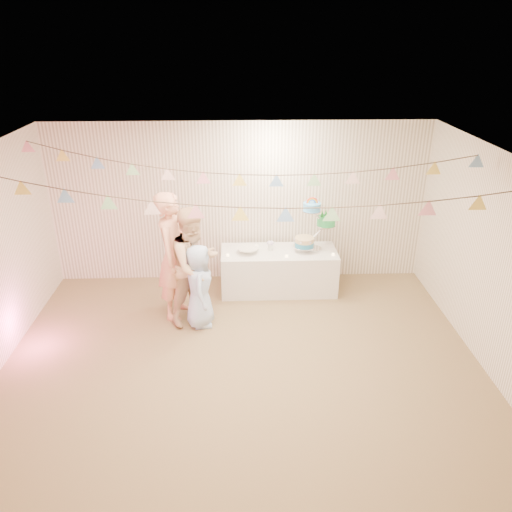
{
  "coord_description": "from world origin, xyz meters",
  "views": [
    {
      "loc": [
        -0.01,
        -5.1,
        3.86
      ],
      "look_at": [
        0.2,
        0.8,
        1.15
      ],
      "focal_mm": 35.0,
      "sensor_mm": 36.0,
      "label": 1
    }
  ],
  "objects_px": {
    "person_adult_b": "(195,266)",
    "table": "(279,270)",
    "person_adult_a": "(174,256)",
    "person_child": "(199,286)",
    "cake_stand": "(315,221)"
  },
  "relations": [
    {
      "from": "person_adult_b",
      "to": "table",
      "type": "bearing_deg",
      "value": -13.55
    },
    {
      "from": "table",
      "to": "person_adult_a",
      "type": "distance_m",
      "value": 1.79
    },
    {
      "from": "person_adult_a",
      "to": "person_adult_b",
      "type": "height_order",
      "value": "person_adult_a"
    },
    {
      "from": "person_adult_a",
      "to": "person_adult_b",
      "type": "bearing_deg",
      "value": -101.77
    },
    {
      "from": "person_adult_b",
      "to": "person_child",
      "type": "bearing_deg",
      "value": -116.32
    },
    {
      "from": "cake_stand",
      "to": "person_child",
      "type": "xyz_separation_m",
      "value": [
        -1.73,
        -1.04,
        -0.54
      ]
    },
    {
      "from": "cake_stand",
      "to": "person_child",
      "type": "bearing_deg",
      "value": -149.05
    },
    {
      "from": "person_child",
      "to": "person_adult_b",
      "type": "bearing_deg",
      "value": 16.65
    },
    {
      "from": "table",
      "to": "cake_stand",
      "type": "relative_size",
      "value": 2.24
    },
    {
      "from": "cake_stand",
      "to": "person_child",
      "type": "relative_size",
      "value": 0.66
    },
    {
      "from": "table",
      "to": "person_adult_b",
      "type": "bearing_deg",
      "value": -146.35
    },
    {
      "from": "cake_stand",
      "to": "person_adult_b",
      "type": "xyz_separation_m",
      "value": [
        -1.8,
        -0.88,
        -0.31
      ]
    },
    {
      "from": "person_adult_a",
      "to": "table",
      "type": "bearing_deg",
      "value": -52.99
    },
    {
      "from": "table",
      "to": "person_adult_b",
      "type": "distance_m",
      "value": 1.58
    },
    {
      "from": "person_adult_a",
      "to": "person_child",
      "type": "height_order",
      "value": "person_adult_a"
    }
  ]
}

